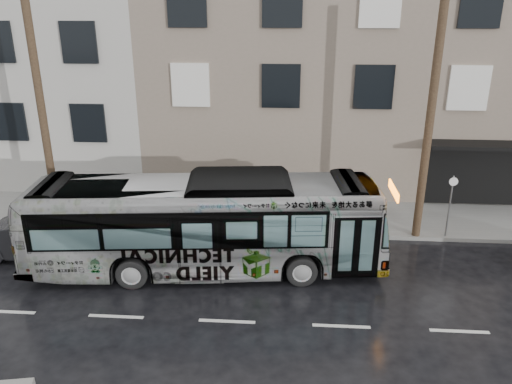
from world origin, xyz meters
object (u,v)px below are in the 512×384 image
Objects in this scene: sign_post at (449,207)px; dark_sedan at (37,238)px; utility_pole_front at (430,118)px; utility_pole_rear at (42,112)px; bus at (205,224)px.

dark_sedan is (-14.74, -2.38, -0.66)m from sign_post.
dark_sedan is at bearing -170.83° from sign_post.
utility_pole_front is at bearing 180.00° from sign_post.
utility_pole_front and utility_pole_rear have the same top height.
sign_post is 0.57× the size of dark_sedan.
bus is at bearing -98.87° from dark_sedan.
sign_post is at bearing -85.60° from dark_sedan.
dark_sedan is (-13.64, -2.38, -3.96)m from utility_pole_front.
sign_post is 0.21× the size of bus.
bus is (-8.67, -2.82, 0.27)m from sign_post.
utility_pole_rear is at bearing 3.77° from dark_sedan.
utility_pole_front is 1.00× the size of utility_pole_rear.
utility_pole_rear is 3.75× the size of sign_post.
utility_pole_rear is at bearing 180.00° from sign_post.
utility_pole_rear reaches higher than dark_sedan.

